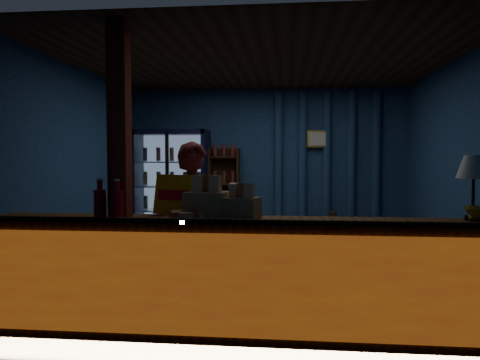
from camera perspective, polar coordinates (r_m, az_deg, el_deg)
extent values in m
plane|color=#515154|center=(5.91, 2.23, -11.47)|extent=(4.60, 4.60, 0.00)
plane|color=navy|center=(7.93, 3.26, 1.71)|extent=(4.60, 0.00, 4.60)
plane|color=navy|center=(3.54, 0.00, 0.12)|extent=(4.60, 0.00, 4.60)
plane|color=navy|center=(6.31, -19.10, 1.22)|extent=(0.00, 4.40, 4.40)
plane|color=navy|center=(6.04, 24.60, 1.04)|extent=(0.00, 4.40, 4.40)
plane|color=#472D19|center=(5.84, 2.28, 14.09)|extent=(4.60, 4.60, 0.00)
cube|color=brown|center=(3.96, 0.45, -11.66)|extent=(4.40, 0.55, 0.95)
cube|color=red|center=(3.68, 0.02, -12.80)|extent=(4.35, 0.02, 0.81)
cube|color=#3E2A13|center=(3.60, 0.05, -5.11)|extent=(4.40, 0.04, 0.04)
cube|color=#9A2E16|center=(4.07, -14.42, 0.40)|extent=(0.16, 0.16, 2.60)
cube|color=black|center=(8.08, -7.82, -0.77)|extent=(1.20, 0.06, 1.90)
cube|color=black|center=(7.98, -12.26, -0.86)|extent=(0.06, 0.60, 1.90)
cube|color=black|center=(7.70, -4.17, -0.94)|extent=(0.06, 0.60, 1.90)
cube|color=black|center=(7.81, -8.34, 5.77)|extent=(1.20, 0.60, 0.08)
cube|color=black|center=(7.93, -8.24, -7.47)|extent=(1.20, 0.60, 0.08)
cube|color=#99B2D8|center=(8.03, -7.91, -0.80)|extent=(1.08, 0.02, 1.74)
cube|color=white|center=(7.55, -8.81, -1.04)|extent=(1.12, 0.02, 1.78)
cube|color=black|center=(7.53, -8.85, -1.05)|extent=(0.05, 0.05, 1.80)
cube|color=silver|center=(7.91, -8.25, -6.55)|extent=(1.08, 0.48, 0.02)
cylinder|color=#BA571A|center=(8.01, -11.39, -5.51)|extent=(0.07, 0.07, 0.22)
cylinder|color=#226C1B|center=(7.95, -9.83, -5.57)|extent=(0.07, 0.07, 0.22)
cylinder|color=#A8A119|center=(7.89, -8.25, -5.61)|extent=(0.07, 0.07, 0.22)
cylinder|color=navy|center=(7.84, -6.65, -5.66)|extent=(0.07, 0.07, 0.22)
cylinder|color=maroon|center=(7.79, -5.03, -5.70)|extent=(0.07, 0.07, 0.22)
cube|color=silver|center=(7.86, -8.27, -3.67)|extent=(1.08, 0.48, 0.02)
cylinder|color=#226C1B|center=(7.96, -11.42, -2.66)|extent=(0.07, 0.07, 0.22)
cylinder|color=#A8A119|center=(7.90, -9.86, -2.69)|extent=(0.07, 0.07, 0.22)
cylinder|color=navy|center=(7.84, -8.28, -2.72)|extent=(0.07, 0.07, 0.22)
cylinder|color=maroon|center=(7.79, -6.67, -2.75)|extent=(0.07, 0.07, 0.22)
cylinder|color=#BA571A|center=(7.74, -5.04, -2.78)|extent=(0.07, 0.07, 0.22)
cube|color=silver|center=(7.82, -8.29, -0.75)|extent=(1.08, 0.48, 0.02)
cylinder|color=#A8A119|center=(7.93, -11.45, 0.21)|extent=(0.07, 0.07, 0.22)
cylinder|color=navy|center=(7.87, -9.89, 0.20)|extent=(0.07, 0.07, 0.22)
cylinder|color=maroon|center=(7.81, -8.30, 0.20)|extent=(0.07, 0.07, 0.22)
cylinder|color=#BA571A|center=(7.76, -6.69, 0.19)|extent=(0.07, 0.07, 0.22)
cylinder|color=#226C1B|center=(7.71, -5.06, 0.18)|extent=(0.07, 0.07, 0.22)
cube|color=silver|center=(7.80, -8.31, 2.18)|extent=(1.08, 0.48, 0.02)
cylinder|color=navy|center=(7.93, -11.48, 3.10)|extent=(0.07, 0.07, 0.22)
cylinder|color=maroon|center=(7.86, -9.91, 3.12)|extent=(0.07, 0.07, 0.22)
cylinder|color=#BA571A|center=(7.80, -8.32, 3.13)|extent=(0.07, 0.07, 0.22)
cylinder|color=#226C1B|center=(7.75, -6.71, 3.14)|extent=(0.07, 0.07, 0.22)
cylinder|color=#A8A119|center=(7.70, -5.07, 3.15)|extent=(0.07, 0.07, 0.22)
cube|color=#3E2A13|center=(7.97, -1.81, -1.88)|extent=(0.50, 0.02, 1.60)
cube|color=#3E2A13|center=(7.87, -3.63, -1.94)|extent=(0.03, 0.28, 1.60)
cube|color=#3E2A13|center=(7.81, -0.23, -1.98)|extent=(0.03, 0.28, 1.60)
cube|color=#3E2A13|center=(7.93, -1.93, -7.01)|extent=(0.46, 0.26, 0.02)
cube|color=#3E2A13|center=(7.86, -1.93, -3.78)|extent=(0.46, 0.26, 0.02)
cube|color=#3E2A13|center=(7.82, -1.94, -0.50)|extent=(0.46, 0.26, 0.02)
cube|color=#3E2A13|center=(7.81, -1.94, 2.79)|extent=(0.46, 0.26, 0.02)
cylinder|color=navy|center=(7.86, 4.70, 1.69)|extent=(0.14, 0.14, 2.50)
cylinder|color=navy|center=(7.86, 7.61, 1.68)|extent=(0.14, 0.14, 2.50)
cylinder|color=navy|center=(7.88, 10.52, 1.66)|extent=(0.14, 0.14, 2.50)
cylinder|color=navy|center=(7.93, 13.41, 1.63)|extent=(0.14, 0.14, 2.50)
cylinder|color=navy|center=(7.99, 16.25, 1.61)|extent=(0.14, 0.14, 2.50)
cube|color=gold|center=(7.83, 9.48, 4.95)|extent=(0.36, 0.03, 0.28)
cube|color=silver|center=(7.81, 9.49, 4.96)|extent=(0.30, 0.01, 0.22)
imported|color=maroon|center=(4.53, -5.76, -5.53)|extent=(0.63, 0.45, 1.61)
imported|color=#5FBF61|center=(7.20, 12.55, -6.69)|extent=(0.71, 0.72, 0.55)
cube|color=#3E2A13|center=(7.26, 11.26, -6.69)|extent=(0.70, 0.61, 0.53)
cylinder|color=#3E2A13|center=(7.21, 11.29, -4.22)|extent=(0.11, 0.11, 0.11)
cube|color=#E5B40C|center=(4.17, -7.85, -1.82)|extent=(0.45, 0.26, 0.36)
cube|color=red|center=(4.15, -7.92, -1.85)|extent=(0.36, 0.17, 0.09)
cylinder|color=red|center=(4.07, -16.68, -2.86)|extent=(0.10, 0.10, 0.24)
cylinder|color=red|center=(4.06, -16.71, -0.49)|extent=(0.05, 0.05, 0.09)
cylinder|color=white|center=(4.05, -16.72, 0.07)|extent=(0.05, 0.05, 0.02)
cylinder|color=red|center=(3.93, -14.78, -3.03)|extent=(0.10, 0.10, 0.24)
cylinder|color=red|center=(3.92, -14.82, -0.59)|extent=(0.05, 0.05, 0.09)
cylinder|color=white|center=(3.92, -14.82, 0.00)|extent=(0.05, 0.05, 0.02)
cube|color=#997A4A|center=(3.97, -4.02, -3.03)|extent=(0.39, 0.34, 0.22)
cube|color=orange|center=(3.99, -5.19, -0.39)|extent=(0.10, 0.07, 0.14)
cube|color=#BC5F23|center=(3.96, -4.03, -0.41)|extent=(0.10, 0.07, 0.14)
cube|color=orange|center=(3.93, -2.84, -0.43)|extent=(0.10, 0.07, 0.14)
cube|color=#997A4A|center=(3.86, 0.17, -3.49)|extent=(0.33, 0.29, 0.18)
cube|color=orange|center=(3.87, -0.82, -1.26)|extent=(0.08, 0.07, 0.12)
cube|color=#BC5F23|center=(3.85, 0.17, -1.28)|extent=(0.08, 0.07, 0.12)
cube|color=orange|center=(3.82, 1.17, -1.31)|extent=(0.08, 0.07, 0.12)
cylinder|color=silver|center=(3.87, -6.31, -4.67)|extent=(0.47, 0.47, 0.03)
cube|color=orange|center=(3.84, -4.98, -4.14)|extent=(0.10, 0.07, 0.05)
cube|color=#BC5F23|center=(3.91, -5.19, -4.02)|extent=(0.12, 0.12, 0.05)
cube|color=orange|center=(3.95, -6.03, -3.95)|extent=(0.07, 0.10, 0.05)
cube|color=#BC5F23|center=(3.94, -7.04, -3.98)|extent=(0.12, 0.12, 0.05)
cube|color=orange|center=(3.88, -7.63, -4.09)|extent=(0.10, 0.07, 0.05)
cube|color=#BC5F23|center=(3.81, -7.47, -4.21)|extent=(0.12, 0.12, 0.05)
cube|color=orange|center=(3.77, -6.61, -4.28)|extent=(0.07, 0.10, 0.05)
cube|color=#BC5F23|center=(3.79, -5.56, -4.25)|extent=(0.12, 0.12, 0.05)
cylinder|color=black|center=(4.25, 26.48, -4.17)|extent=(0.12, 0.12, 0.04)
cylinder|color=black|center=(4.23, 26.54, -1.65)|extent=(0.02, 0.02, 0.37)
cone|color=white|center=(4.22, 26.62, 1.45)|extent=(0.27, 0.27, 0.19)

